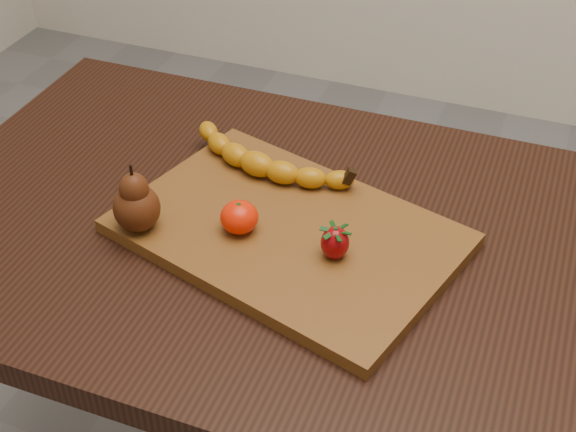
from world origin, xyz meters
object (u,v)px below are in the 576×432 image
(table, at_px, (256,272))
(mandarin, at_px, (239,217))
(pear, at_px, (135,197))
(cutting_board, at_px, (288,233))

(table, distance_m, mandarin, 0.15)
(pear, relative_size, mandarin, 1.92)
(cutting_board, bearing_deg, table, 179.44)
(cutting_board, bearing_deg, pear, -143.74)
(cutting_board, xyz_separation_m, pear, (-0.19, -0.07, 0.06))
(pear, bearing_deg, table, 33.54)
(table, xyz_separation_m, cutting_board, (0.06, -0.02, 0.11))
(table, distance_m, cutting_board, 0.12)
(table, bearing_deg, cutting_board, -16.61)
(table, relative_size, mandarin, 19.06)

